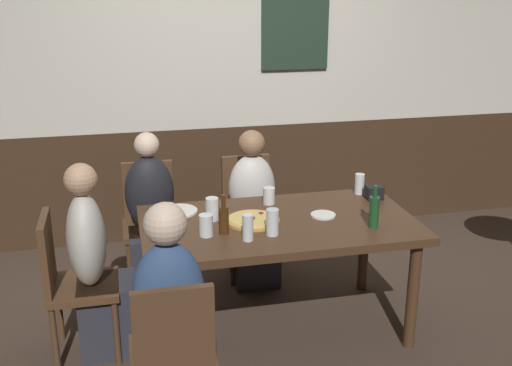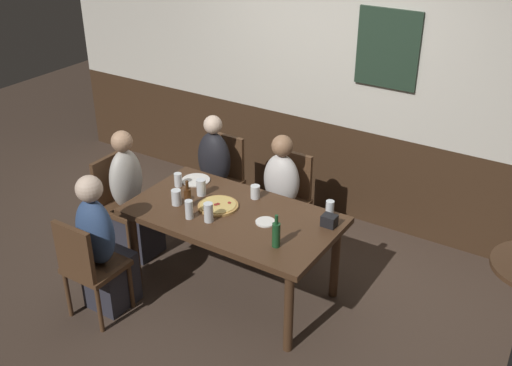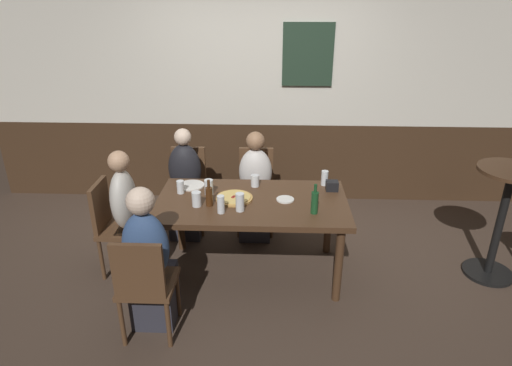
% 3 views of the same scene
% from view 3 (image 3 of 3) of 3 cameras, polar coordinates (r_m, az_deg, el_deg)
% --- Properties ---
extents(ground_plane, '(12.00, 12.00, 0.00)m').
position_cam_3_polar(ground_plane, '(4.23, -0.50, -11.29)').
color(ground_plane, '#423328').
extents(wall_back, '(6.40, 0.13, 2.60)m').
position_cam_3_polar(wall_back, '(5.23, 0.37, 11.38)').
color(wall_back, '#3D2819').
rests_on(wall_back, ground_plane).
extents(dining_table, '(1.66, 0.91, 0.74)m').
position_cam_3_polar(dining_table, '(3.89, -0.53, -3.33)').
color(dining_table, '#472D1C').
rests_on(dining_table, ground_plane).
extents(chair_left_far, '(0.40, 0.40, 0.88)m').
position_cam_3_polar(chair_left_far, '(4.82, -8.72, -0.11)').
color(chair_left_far, '#513521').
rests_on(chair_left_far, ground_plane).
extents(chair_head_west, '(0.40, 0.40, 0.88)m').
position_cam_3_polar(chair_head_west, '(4.20, -17.80, -4.83)').
color(chair_head_west, '#513521').
rests_on(chair_head_west, ground_plane).
extents(chair_left_near, '(0.40, 0.40, 0.88)m').
position_cam_3_polar(chair_left_near, '(3.35, -14.15, -12.32)').
color(chair_left_near, '#513521').
rests_on(chair_left_near, ground_plane).
extents(chair_mid_far, '(0.40, 0.40, 0.88)m').
position_cam_3_polar(chair_mid_far, '(4.74, -0.02, -0.26)').
color(chair_mid_far, '#513521').
rests_on(chair_mid_far, ground_plane).
extents(person_left_far, '(0.34, 0.37, 1.15)m').
position_cam_3_polar(person_left_far, '(4.68, -9.06, -1.10)').
color(person_left_far, '#2D2D38').
rests_on(person_left_far, ground_plane).
extents(person_head_west, '(0.37, 0.34, 1.18)m').
position_cam_3_polar(person_head_west, '(4.15, -15.70, -4.93)').
color(person_head_west, '#2D2D38').
rests_on(person_head_west, ground_plane).
extents(person_left_near, '(0.34, 0.37, 1.19)m').
position_cam_3_polar(person_left_near, '(3.47, -13.46, -10.65)').
color(person_left_near, '#2D2D38').
rests_on(person_left_near, ground_plane).
extents(person_mid_far, '(0.34, 0.37, 1.12)m').
position_cam_3_polar(person_mid_far, '(4.60, -0.10, -1.36)').
color(person_mid_far, '#2D2D38').
rests_on(person_mid_far, ground_plane).
extents(pizza, '(0.33, 0.33, 0.03)m').
position_cam_3_polar(pizza, '(3.87, -2.83, -1.93)').
color(pizza, tan).
rests_on(pizza, dining_table).
extents(beer_glass_tall, '(0.06, 0.06, 0.14)m').
position_cam_3_polar(beer_glass_tall, '(4.17, 8.82, 0.53)').
color(beer_glass_tall, silver).
rests_on(beer_glass_tall, dining_table).
extents(beer_glass_half, '(0.06, 0.06, 0.15)m').
position_cam_3_polar(beer_glass_half, '(3.62, -4.55, -2.87)').
color(beer_glass_half, silver).
rests_on(beer_glass_half, dining_table).
extents(tumbler_short, '(0.07, 0.07, 0.12)m').
position_cam_3_polar(tumbler_short, '(4.02, -9.70, -0.56)').
color(tumbler_short, silver).
rests_on(tumbler_short, dining_table).
extents(pint_glass_pale, '(0.07, 0.07, 0.16)m').
position_cam_3_polar(pint_glass_pale, '(3.65, -2.08, -2.63)').
color(pint_glass_pale, silver).
rests_on(pint_glass_pale, dining_table).
extents(highball_clear, '(0.08, 0.08, 0.11)m').
position_cam_3_polar(highball_clear, '(4.10, -0.13, 0.23)').
color(highball_clear, silver).
rests_on(highball_clear, dining_table).
extents(pint_glass_amber, '(0.08, 0.08, 0.14)m').
position_cam_3_polar(pint_glass_amber, '(3.96, -6.09, -0.67)').
color(pint_glass_amber, silver).
rests_on(pint_glass_amber, dining_table).
extents(pint_glass_stout, '(0.08, 0.08, 0.13)m').
position_cam_3_polar(pint_glass_stout, '(3.76, -7.65, -2.20)').
color(pint_glass_stout, silver).
rests_on(pint_glass_stout, dining_table).
extents(beer_bottle_green, '(0.06, 0.06, 0.26)m').
position_cam_3_polar(beer_bottle_green, '(3.62, 7.56, -2.43)').
color(beer_bottle_green, '#194723').
rests_on(beer_bottle_green, dining_table).
extents(beer_bottle_brown, '(0.06, 0.06, 0.23)m').
position_cam_3_polar(beer_bottle_brown, '(3.74, -6.06, -1.65)').
color(beer_bottle_brown, '#42230F').
rests_on(beer_bottle_brown, dining_table).
extents(plate_white_large, '(0.25, 0.25, 0.01)m').
position_cam_3_polar(plate_white_large, '(4.17, -8.34, -0.30)').
color(plate_white_large, white).
rests_on(plate_white_large, dining_table).
extents(plate_white_small, '(0.15, 0.15, 0.01)m').
position_cam_3_polar(plate_white_small, '(3.86, 3.78, -2.13)').
color(plate_white_small, white).
rests_on(plate_white_small, dining_table).
extents(condiment_caddy, '(0.11, 0.09, 0.09)m').
position_cam_3_polar(condiment_caddy, '(4.08, 9.76, -0.36)').
color(condiment_caddy, black).
rests_on(condiment_caddy, dining_table).
extents(side_bar_table, '(0.56, 0.56, 1.05)m').
position_cam_3_polar(side_bar_table, '(4.43, 29.10, -3.62)').
color(side_bar_table, black).
rests_on(side_bar_table, ground_plane).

